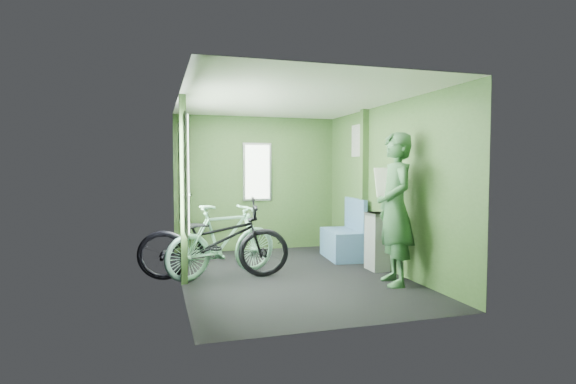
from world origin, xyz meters
name	(u,v)px	position (x,y,z in m)	size (l,w,h in m)	color
room	(287,167)	(-0.04, 0.04, 1.44)	(4.00, 4.02, 2.31)	black
bicycle_black	(214,279)	(-0.98, 0.09, 0.00)	(0.66, 1.91, 1.00)	black
bicycle_mint	(224,277)	(-0.85, 0.18, 0.00)	(0.45, 1.59, 0.96)	#78B896
passenger	(395,209)	(1.10, -0.77, 0.93)	(0.56, 0.78, 1.85)	#325D38
waste_box	(377,241)	(1.26, -0.01, 0.40)	(0.23, 0.33, 0.80)	slate
bench_seat	(344,241)	(1.15, 0.87, 0.28)	(0.58, 0.93, 0.94)	#324B6A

